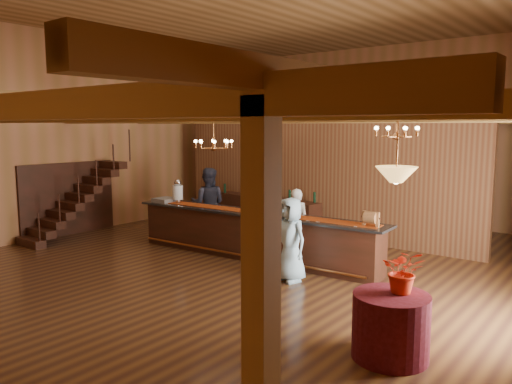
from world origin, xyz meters
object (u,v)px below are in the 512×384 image
Objects in this scene: pendant_lamp at (396,174)px; raffle_drum at (371,218)px; bartender at (296,222)px; tasting_bar at (252,235)px; chandelier_right at (397,131)px; guest at (290,239)px; backbar_shelf at (267,215)px; chandelier_left at (214,144)px; staff_second at (208,204)px; floor_plant at (436,226)px; beverage_dispenser at (178,191)px; round_table at (391,326)px.

raffle_drum is at bearing 119.80° from pendant_lamp.
pendant_lamp reaches higher than bartender.
bartender reaches higher than tasting_bar.
chandelier_right is at bearing -20.60° from raffle_drum.
tasting_bar is 1.07m from bartender.
guest is at bearing -156.03° from chandelier_right.
raffle_drum is 2.34m from bartender.
chandelier_left reaches higher than backbar_shelf.
chandelier_right is at bearing 112.60° from pendant_lamp.
staff_second is at bearing -103.72° from backbar_shelf.
chandelier_left and pendant_lamp have the same top height.
chandelier_left is 5.71m from floor_plant.
beverage_dispenser is 0.17× the size of backbar_shelf.
pendant_lamp reaches higher than floor_plant.
tasting_bar reaches higher than round_table.
pendant_lamp is (0.00, 0.00, 1.97)m from round_table.
chandelier_right reaches higher than beverage_dispenser.
tasting_bar is at bearing -51.93° from backbar_shelf.
beverage_dispenser is 2.83m from backbar_shelf.
floor_plant is (3.42, 4.11, -2.00)m from chandelier_left.
bartender is at bearing 48.16° from tasting_bar.
guest is 1.32× the size of floor_plant.
beverage_dispenser is 0.36× the size of guest.
raffle_drum is at bearing -94.56° from floor_plant.
beverage_dispenser is (-2.36, -0.07, 0.81)m from tasting_bar.
bartender reaches higher than floor_plant.
bartender reaches higher than raffle_drum.
guest reaches higher than round_table.
round_table is at bearing -33.72° from backbar_shelf.
pendant_lamp is 7.63m from staff_second.
beverage_dispenser reaches higher than bartender.
beverage_dispenser is 0.75× the size of chandelier_left.
staff_second is at bearing 167.99° from guest.
round_table is 7.51m from staff_second.
pendant_lamp reaches higher than round_table.
chandelier_left is at bearing -129.78° from floor_plant.
beverage_dispenser is at bearing -6.96° from bartender.
tasting_bar is at bearing -177.99° from raffle_drum.
guest is (0.97, -1.69, 0.04)m from bartender.
floor_plant is (2.43, 2.41, -0.16)m from bartender.
chandelier_left is (-4.83, 1.89, 2.20)m from round_table.
tasting_bar is at bearing 148.19° from pendant_lamp.
staff_second reaches higher than raffle_drum.
chandelier_left is 2.69m from bartender.
chandelier_left is at bearing 158.62° from pendant_lamp.
backbar_shelf is 3.59× the size of round_table.
staff_second is (-0.67, -1.69, 0.46)m from backbar_shelf.
chandelier_right reaches higher than raffle_drum.
chandelier_left and chandelier_right have the same top height.
chandelier_left reaches higher than bartender.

